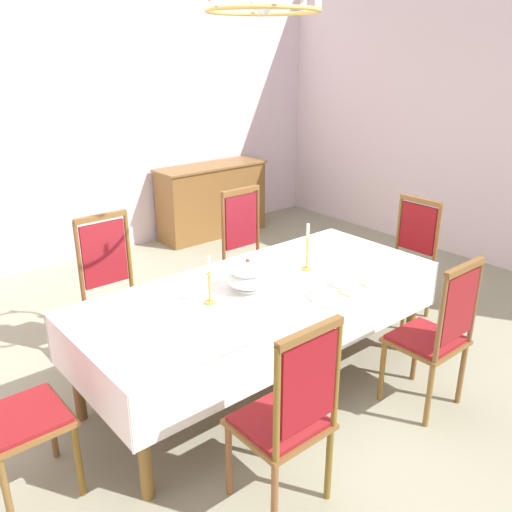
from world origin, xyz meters
name	(u,v)px	position (x,y,z in m)	size (l,w,h in m)	color
ground	(238,367)	(0.00, 0.00, -0.02)	(6.85, 5.86, 0.04)	gray
back_wall	(62,118)	(0.00, 2.97, 1.57)	(6.85, 0.08, 3.13)	silver
right_wall	(497,119)	(3.46, 0.00, 1.57)	(0.08, 5.86, 3.13)	silver
dining_table	(262,295)	(0.00, -0.27, 0.68)	(2.54, 1.06, 0.75)	brown
tablecloth	(262,296)	(0.00, -0.27, 0.67)	(2.56, 1.08, 0.34)	white
chair_south_a	(289,415)	(-0.63, -1.21, 0.56)	(0.44, 0.42, 1.09)	brown
chair_north_a	(115,290)	(-0.63, 0.67, 0.57)	(0.44, 0.42, 1.13)	brown
chair_south_b	(436,333)	(0.67, -1.21, 0.55)	(0.44, 0.42, 1.06)	brown
chair_north_b	(250,252)	(0.67, 0.66, 0.57)	(0.44, 0.42, 1.12)	brown
chair_head_west	(6,405)	(-1.68, -0.27, 0.59)	(0.42, 0.44, 1.17)	brown
chair_head_east	(406,257)	(1.67, -0.27, 0.55)	(0.42, 0.44, 1.05)	brown
soup_tureen	(248,275)	(-0.12, -0.27, 0.86)	(0.28, 0.28, 0.22)	white
candlestick_west	(210,285)	(-0.43, -0.27, 0.88)	(0.07, 0.07, 0.32)	gold
candlestick_east	(307,252)	(0.43, -0.27, 0.90)	(0.07, 0.07, 0.35)	gold
bowl_near_left	(324,295)	(0.17, -0.68, 0.78)	(0.18, 0.18, 0.04)	white
bowl_near_right	(346,284)	(0.41, -0.66, 0.78)	(0.19, 0.19, 0.04)	white
spoon_primary	(333,291)	(0.29, -0.65, 0.76)	(0.05, 0.18, 0.01)	gold
spoon_secondary	(356,281)	(0.54, -0.64, 0.76)	(0.06, 0.18, 0.01)	gold
sideboard	(212,200)	(1.68, 2.65, 0.45)	(1.44, 0.48, 0.90)	brown
chandelier	(263,9)	(0.00, -0.27, 2.46)	(0.67, 0.66, 0.66)	gold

